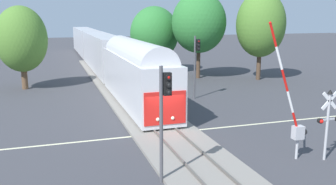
# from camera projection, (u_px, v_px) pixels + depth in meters

# --- Properties ---
(ground_plane) EXTENTS (220.00, 220.00, 0.00)m
(ground_plane) POSITION_uv_depth(u_px,v_px,m) (165.00, 133.00, 23.72)
(ground_plane) COLOR #3D3D42
(road_centre_stripe) EXTENTS (44.00, 0.20, 0.01)m
(road_centre_stripe) POSITION_uv_depth(u_px,v_px,m) (165.00, 133.00, 23.72)
(road_centre_stripe) COLOR beige
(road_centre_stripe) RESTS_ON ground
(railway_track) EXTENTS (4.40, 80.00, 0.32)m
(railway_track) POSITION_uv_depth(u_px,v_px,m) (165.00, 132.00, 23.70)
(railway_track) COLOR gray
(railway_track) RESTS_ON ground
(commuter_train) EXTENTS (3.04, 62.68, 5.16)m
(commuter_train) POSITION_uv_depth(u_px,v_px,m) (101.00, 50.00, 50.50)
(commuter_train) COLOR silver
(commuter_train) RESTS_ON railway_track
(crossing_gate_near) EXTENTS (2.64, 0.40, 7.15)m
(crossing_gate_near) POSITION_uv_depth(u_px,v_px,m) (295.00, 119.00, 19.00)
(crossing_gate_near) COLOR #B7B7BC
(crossing_gate_near) RESTS_ON ground
(crossing_signal_mast) EXTENTS (1.36, 0.44, 3.77)m
(crossing_signal_mast) POSITION_uv_depth(u_px,v_px,m) (328.00, 118.00, 18.89)
(crossing_signal_mast) COLOR #B2B2B7
(crossing_signal_mast) RESTS_ON ground
(traffic_signal_median) EXTENTS (0.53, 0.38, 5.33)m
(traffic_signal_median) POSITION_uv_depth(u_px,v_px,m) (164.00, 106.00, 16.05)
(traffic_signal_median) COLOR #4C4C51
(traffic_signal_median) RESTS_ON ground
(traffic_signal_far_side) EXTENTS (0.53, 0.38, 5.66)m
(traffic_signal_far_side) POSITION_uv_depth(u_px,v_px,m) (196.00, 57.00, 32.86)
(traffic_signal_far_side) COLOR #4C4C51
(traffic_signal_far_side) RESTS_ON ground
(oak_behind_train) EXTENTS (5.08, 5.08, 8.40)m
(oak_behind_train) POSITION_uv_depth(u_px,v_px,m) (21.00, 39.00, 36.94)
(oak_behind_train) COLOR brown
(oak_behind_train) RESTS_ON ground
(maple_right_background) EXTENTS (5.62, 5.62, 10.19)m
(maple_right_background) POSITION_uv_depth(u_px,v_px,m) (261.00, 24.00, 42.25)
(maple_right_background) COLOR #4C3828
(maple_right_background) RESTS_ON ground
(oak_far_right) EXTENTS (6.40, 6.40, 10.12)m
(oak_far_right) POSITION_uv_depth(u_px,v_px,m) (199.00, 23.00, 43.27)
(oak_far_right) COLOR #4C3828
(oak_far_right) RESTS_ON ground
(elm_centre_background) EXTENTS (6.25, 6.25, 8.60)m
(elm_centre_background) POSITION_uv_depth(u_px,v_px,m) (154.00, 33.00, 47.61)
(elm_centre_background) COLOR brown
(elm_centre_background) RESTS_ON ground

